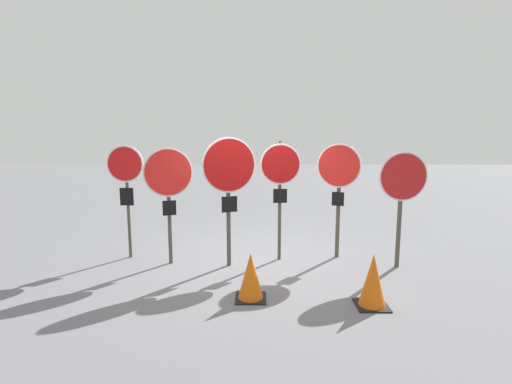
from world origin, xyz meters
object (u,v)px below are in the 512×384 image
at_px(stop_sign_1, 167,182).
at_px(stop_sign_0, 124,176).
at_px(stop_sign_2, 228,175).
at_px(stop_sign_5, 401,186).
at_px(stop_sign_3, 279,175).
at_px(traffic_cone_0, 371,280).
at_px(traffic_cone_1, 249,276).
at_px(stop_sign_4, 337,178).

bearing_deg(stop_sign_1, stop_sign_0, 141.29).
distance_m(stop_sign_0, stop_sign_1, 0.93).
xyz_separation_m(stop_sign_2, stop_sign_5, (2.97, -0.07, -0.18)).
xyz_separation_m(stop_sign_1, stop_sign_3, (1.98, 0.22, 0.09)).
bearing_deg(stop_sign_5, traffic_cone_0, -124.37).
xyz_separation_m(stop_sign_2, traffic_cone_1, (0.39, -1.37, -1.29)).
height_order(stop_sign_1, traffic_cone_1, stop_sign_1).
relative_size(stop_sign_1, traffic_cone_1, 3.08).
bearing_deg(stop_sign_0, traffic_cone_0, -25.84).
bearing_deg(stop_sign_0, stop_sign_4, 1.86).
distance_m(stop_sign_1, stop_sign_5, 4.05).
relative_size(stop_sign_2, stop_sign_3, 1.04).
bearing_deg(stop_sign_3, traffic_cone_0, -63.58).
bearing_deg(traffic_cone_1, stop_sign_5, 26.67).
xyz_separation_m(stop_sign_2, stop_sign_4, (1.99, 0.49, -0.10)).
distance_m(stop_sign_4, stop_sign_5, 1.13).
bearing_deg(stop_sign_3, stop_sign_5, -15.86).
relative_size(stop_sign_1, traffic_cone_0, 2.82).
relative_size(stop_sign_1, stop_sign_5, 1.03).
height_order(stop_sign_0, traffic_cone_0, stop_sign_0).
bearing_deg(stop_sign_2, stop_sign_1, 152.20).
xyz_separation_m(stop_sign_3, traffic_cone_0, (1.16, -1.96, -1.23)).
distance_m(stop_sign_2, stop_sign_3, 0.97).
bearing_deg(stop_sign_2, stop_sign_0, 145.34).
height_order(stop_sign_2, stop_sign_5, stop_sign_2).
height_order(stop_sign_1, traffic_cone_0, stop_sign_1).
bearing_deg(stop_sign_4, traffic_cone_1, -108.89).
distance_m(stop_sign_0, stop_sign_5, 4.93).
bearing_deg(traffic_cone_1, stop_sign_4, 49.17).
height_order(stop_sign_0, stop_sign_5, stop_sign_0).
xyz_separation_m(traffic_cone_0, traffic_cone_1, (-1.68, 0.24, -0.03)).
xyz_separation_m(stop_sign_0, stop_sign_4, (3.92, 0.01, -0.03)).
distance_m(stop_sign_4, traffic_cone_1, 2.73).
relative_size(stop_sign_4, traffic_cone_1, 3.17).
xyz_separation_m(stop_sign_0, stop_sign_3, (2.84, -0.12, 0.04)).
xyz_separation_m(stop_sign_5, traffic_cone_0, (-0.90, -1.54, -1.09)).
height_order(stop_sign_2, stop_sign_3, stop_sign_2).
bearing_deg(traffic_cone_0, stop_sign_4, 92.07).
distance_m(stop_sign_5, traffic_cone_1, 3.10).
xyz_separation_m(stop_sign_0, traffic_cone_1, (2.32, -1.84, -1.22)).
bearing_deg(traffic_cone_1, stop_sign_2, 105.81).
bearing_deg(stop_sign_1, traffic_cone_1, -62.61).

